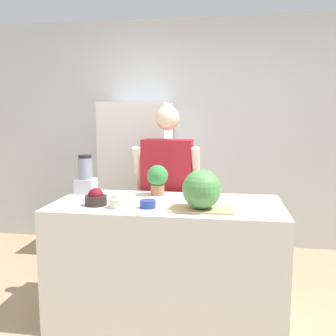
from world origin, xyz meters
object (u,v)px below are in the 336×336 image
blender (86,177)px  potted_plant (157,178)px  bowl_small_blue (148,204)px  bowl_cream (120,201)px  person (167,196)px  watermelon (202,189)px  refrigerator (138,178)px  bowl_cherries (96,198)px

blender → potted_plant: size_ratio=1.30×
bowl_small_blue → potted_plant: potted_plant is taller
bowl_cream → blender: blender is taller
person → bowl_small_blue: 0.75m
bowl_cream → bowl_small_blue: size_ratio=1.30×
watermelon → refrigerator: bearing=117.5°
refrigerator → watermelon: size_ratio=6.30×
watermelon → bowl_cherries: 0.76m
bowl_small_blue → refrigerator: bearing=105.7°
person → potted_plant: size_ratio=6.64×
refrigerator → watermelon: refrigerator is taller
blender → refrigerator: bearing=81.5°
bowl_cream → bowl_small_blue: bowl_cream is taller
person → bowl_small_blue: size_ratio=14.41×
refrigerator → blender: (-0.17, -1.12, 0.20)m
refrigerator → bowl_cherries: (0.05, -1.50, 0.11)m
bowl_cream → bowl_small_blue: (0.19, 0.03, -0.02)m
blender → potted_plant: 0.59m
blender → potted_plant: bearing=2.2°
refrigerator → potted_plant: refrigerator is taller
person → watermelon: person is taller
bowl_cherries → bowl_small_blue: 0.38m
watermelon → bowl_small_blue: size_ratio=2.36×
bowl_cherries → blender: blender is taller
watermelon → blender: bearing=156.7°
bowl_cherries → potted_plant: (0.37, 0.40, 0.09)m
refrigerator → potted_plant: size_ratio=6.86×
potted_plant → watermelon: bearing=-49.3°
refrigerator → person: bearing=-59.8°
person → bowl_cherries: size_ratio=10.30×
bowl_small_blue → potted_plant: bearing=91.0°
refrigerator → watermelon: (0.80, -1.54, 0.21)m
bowl_cherries → bowl_cream: (0.19, -0.05, -0.00)m
bowl_cream → potted_plant: size_ratio=0.60×
refrigerator → potted_plant: bearing=-69.0°
watermelon → blender: size_ratio=0.84×
watermelon → blender: 1.05m
watermelon → bowl_small_blue: 0.39m
watermelon → bowl_small_blue: watermelon is taller
bowl_small_blue → potted_plant: 0.44m
person → watermelon: 0.87m
refrigerator → bowl_cream: (0.24, -1.55, 0.11)m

